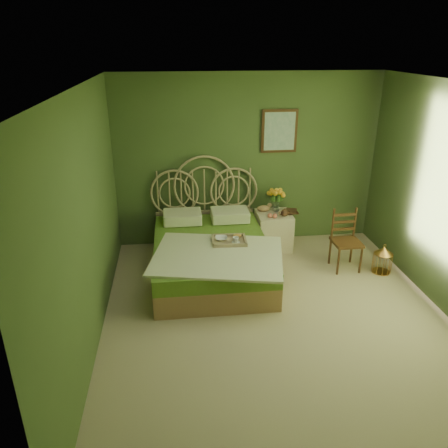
{
  "coord_description": "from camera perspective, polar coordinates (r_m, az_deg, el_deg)",
  "views": [
    {
      "loc": [
        -1.12,
        -4.14,
        2.99
      ],
      "look_at": [
        -0.51,
        1.0,
        0.81
      ],
      "focal_mm": 35.0,
      "sensor_mm": 36.0,
      "label": 1
    }
  ],
  "objects": [
    {
      "name": "book_lower",
      "position": [
        6.72,
        8.04,
        1.58
      ],
      "size": [
        0.18,
        0.24,
        0.02
      ],
      "primitive_type": "imported",
      "rotation": [
        0.0,
        0.0,
        0.01
      ],
      "color": "#381E0F",
      "rests_on": "nightstand"
    },
    {
      "name": "wall_back",
      "position": [
        6.71,
        3.08,
        8.19
      ],
      "size": [
        4.0,
        0.0,
        4.0
      ],
      "primitive_type": "plane",
      "rotation": [
        1.57,
        0.0,
        0.0
      ],
      "color": "#4B6133",
      "rests_on": "floor"
    },
    {
      "name": "coffee_cup",
      "position": [
        5.72,
        1.55,
        -2.1
      ],
      "size": [
        0.11,
        0.11,
        0.08
      ],
      "primitive_type": "imported",
      "rotation": [
        0.0,
        0.0,
        0.3
      ],
      "color": "white",
      "rests_on": "bed"
    },
    {
      "name": "chair",
      "position": [
        6.33,
        15.56,
        -1.5
      ],
      "size": [
        0.38,
        0.38,
        0.85
      ],
      "rotation": [
        0.0,
        0.0,
        0.01
      ],
      "color": "#39230F",
      "rests_on": "floor"
    },
    {
      "name": "wall_left",
      "position": [
        4.56,
        -17.42,
        -0.05
      ],
      "size": [
        0.0,
        4.5,
        4.5
      ],
      "primitive_type": "plane",
      "rotation": [
        1.57,
        0.0,
        1.57
      ],
      "color": "#4B6133",
      "rests_on": "floor"
    },
    {
      "name": "floor",
      "position": [
        5.23,
        6.98,
        -12.26
      ],
      "size": [
        4.5,
        4.5,
        0.0
      ],
      "primitive_type": "plane",
      "color": "tan",
      "rests_on": "ground"
    },
    {
      "name": "book_upper",
      "position": [
        6.72,
        8.05,
        1.73
      ],
      "size": [
        0.23,
        0.27,
        0.02
      ],
      "primitive_type": "imported",
      "rotation": [
        0.0,
        0.0,
        -0.33
      ],
      "color": "#472819",
      "rests_on": "nightstand"
    },
    {
      "name": "nightstand",
      "position": [
        6.76,
        6.52,
        -0.27
      ],
      "size": [
        0.52,
        0.52,
        1.0
      ],
      "color": "#EFE3C2",
      "rests_on": "floor"
    },
    {
      "name": "bed",
      "position": [
        6.0,
        -1.76,
        -3.73
      ],
      "size": [
        1.8,
        2.28,
        1.41
      ],
      "color": "#A37D51",
      "rests_on": "floor"
    },
    {
      "name": "wall_art",
      "position": [
        6.67,
        7.25,
        11.94
      ],
      "size": [
        0.54,
        0.04,
        0.64
      ],
      "color": "#39230F",
      "rests_on": "wall_back"
    },
    {
      "name": "birdcage",
      "position": [
        6.45,
        20.0,
        -4.43
      ],
      "size": [
        0.25,
        0.25,
        0.38
      ],
      "rotation": [
        0.0,
        0.0,
        0.34
      ],
      "color": "#B37739",
      "rests_on": "floor"
    },
    {
      "name": "cereal_bowl",
      "position": [
        5.8,
        -0.36,
        -1.91
      ],
      "size": [
        0.18,
        0.18,
        0.04
      ],
      "primitive_type": "imported",
      "rotation": [
        0.0,
        0.0,
        -0.09
      ],
      "color": "white",
      "rests_on": "bed"
    },
    {
      "name": "ceiling",
      "position": [
        4.31,
        8.69,
        17.37
      ],
      "size": [
        4.5,
        4.5,
        0.0
      ],
      "primitive_type": "plane",
      "rotation": [
        3.14,
        0.0,
        0.0
      ],
      "color": "silver",
      "rests_on": "wall_back"
    }
  ]
}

